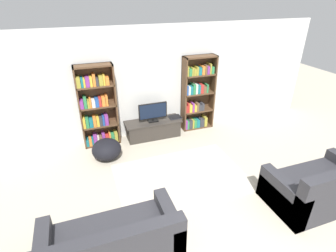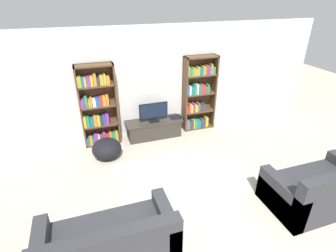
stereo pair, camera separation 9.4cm
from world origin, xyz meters
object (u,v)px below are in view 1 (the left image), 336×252
laptop (175,117)px  couch_right_sofa (319,188)px  bookshelf_left (97,108)px  couch_left_sectional (112,244)px  bookshelf_right (197,95)px  television (153,112)px  beanbag_ottoman (107,149)px  tv_stand (153,129)px

laptop → couch_right_sofa: size_ratio=0.18×
bookshelf_left → couch_left_sectional: bearing=-94.0°
couch_left_sectional → bookshelf_left: bearing=86.0°
bookshelf_right → couch_right_sofa: (0.75, -3.26, -0.61)m
television → beanbag_ottoman: (-1.21, -0.56, -0.46)m
bookshelf_left → television: bookshelf_left is taller
bookshelf_left → beanbag_ottoman: bookshelf_left is taller
tv_stand → beanbag_ottoman: bearing=-154.7°
bookshelf_right → tv_stand: 1.39m
bookshelf_right → tv_stand: (-1.20, -0.13, -0.69)m
tv_stand → couch_left_sectional: couch_left_sectional is taller
television → laptop: 0.62m
couch_right_sofa → television: bearing=122.1°
couch_right_sofa → beanbag_ottoman: (-3.17, 2.56, -0.08)m
laptop → beanbag_ottoman: size_ratio=0.48×
bookshelf_right → television: 1.23m
bookshelf_left → tv_stand: 1.43m
couch_left_sectional → television: bearing=63.7°
tv_stand → beanbag_ottoman: beanbag_ottoman is taller
couch_right_sofa → beanbag_ottoman: 4.07m
beanbag_ottoman → laptop: bearing=18.0°
tv_stand → couch_left_sectional: (-1.48, -3.01, 0.05)m
television → laptop: size_ratio=2.33×
tv_stand → laptop: laptop is taller
tv_stand → laptop: 0.61m
bookshelf_left → couch_right_sofa: (3.21, -3.26, -0.59)m
bookshelf_right → tv_stand: bookshelf_right is taller
couch_right_sofa → tv_stand: bearing=122.0°
tv_stand → laptop: size_ratio=4.59×
television → couch_left_sectional: bearing=-116.3°
bookshelf_left → television: (1.26, -0.14, -0.22)m
laptop → couch_left_sectional: bearing=-124.2°
couch_left_sectional → couch_right_sofa: 3.44m
tv_stand → couch_left_sectional: size_ratio=0.75×
bookshelf_right → tv_stand: size_ratio=1.38×
beanbag_ottoman → couch_right_sofa: bearing=-38.9°
tv_stand → beanbag_ottoman: size_ratio=2.19×
laptop → beanbag_ottoman: 1.89m
couch_left_sectional → bookshelf_right: bearing=49.5°
bookshelf_left → tv_stand: bearing=-5.7°
beanbag_ottoman → tv_stand: bearing=25.3°
couch_right_sofa → beanbag_ottoman: size_ratio=2.63×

